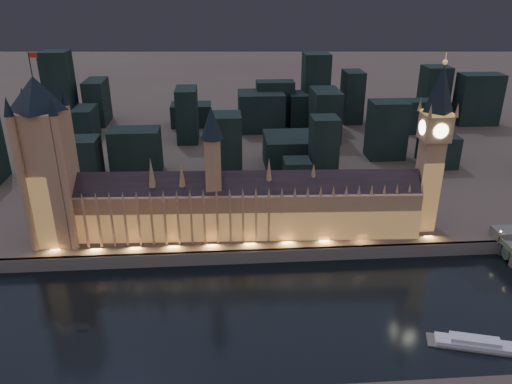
{
  "coord_description": "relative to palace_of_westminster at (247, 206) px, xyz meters",
  "views": [
    {
      "loc": [
        -13.88,
        -204.38,
        152.33
      ],
      "look_at": [
        5.0,
        55.0,
        38.0
      ],
      "focal_mm": 35.0,
      "sensor_mm": 36.0,
      "label": 1
    }
  ],
  "objects": [
    {
      "name": "ground_plane",
      "position": [
        -0.12,
        -61.74,
        -26.37
      ],
      "size": [
        2000.0,
        2000.0,
        0.0
      ],
      "primitive_type": "plane",
      "color": "black",
      "rests_on": "ground"
    },
    {
      "name": "north_bank",
      "position": [
        -0.12,
        458.26,
        -22.37
      ],
      "size": [
        2000.0,
        960.0,
        8.0
      ],
      "primitive_type": "cube",
      "color": "#4B3336",
      "rests_on": "ground"
    },
    {
      "name": "embankment_wall",
      "position": [
        -0.12,
        -20.74,
        -22.37
      ],
      "size": [
        2000.0,
        2.5,
        8.0
      ],
      "primitive_type": "cube",
      "color": "#535452",
      "rests_on": "ground"
    },
    {
      "name": "palace_of_westminster",
      "position": [
        0.0,
        0.0,
        0.0
      ],
      "size": [
        202.0,
        28.82,
        78.0
      ],
      "color": "#9F725C",
      "rests_on": "north_bank"
    },
    {
      "name": "victoria_tower",
      "position": [
        -110.12,
        0.17,
        34.85
      ],
      "size": [
        31.68,
        31.68,
        107.86
      ],
      "color": "#9F725C",
      "rests_on": "north_bank"
    },
    {
      "name": "elizabeth_tower",
      "position": [
        107.88,
        0.18,
        40.28
      ],
      "size": [
        18.0,
        18.0,
        105.35
      ],
      "color": "#9F725C",
      "rests_on": "north_bank"
    },
    {
      "name": "river_boat",
      "position": [
        95.61,
        -97.86,
        -24.81
      ],
      "size": [
        41.14,
        20.13,
        4.5
      ],
      "color": "#535452",
      "rests_on": "ground"
    },
    {
      "name": "city_backdrop",
      "position": [
        32.64,
        183.59,
        3.93
      ],
      "size": [
        482.49,
        215.63,
        75.99
      ],
      "color": "black",
      "rests_on": "north_bank"
    }
  ]
}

